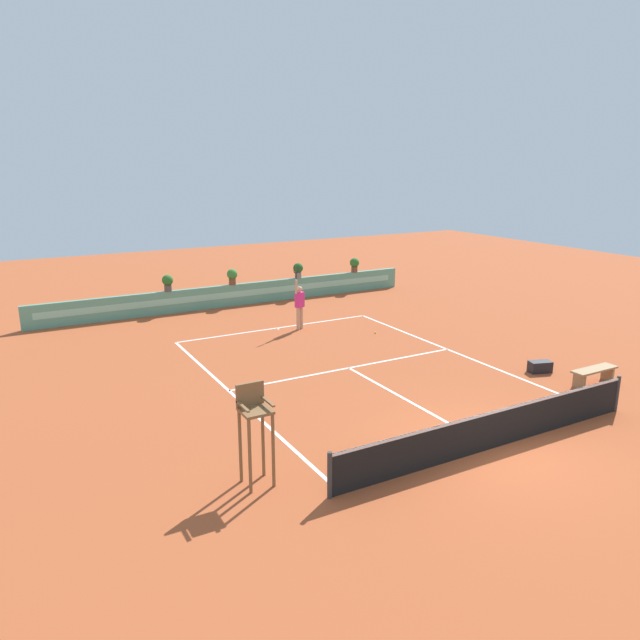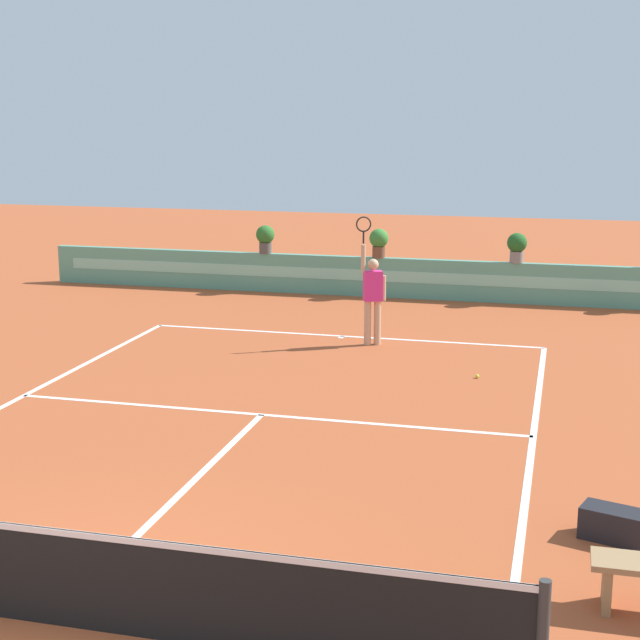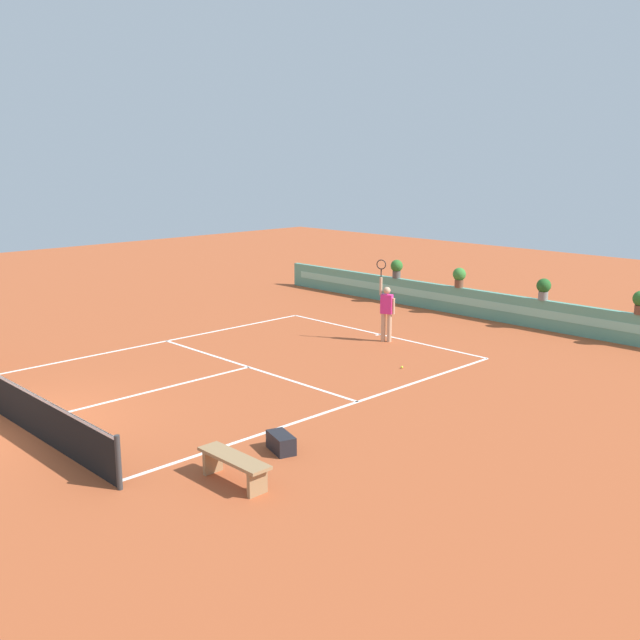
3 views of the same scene
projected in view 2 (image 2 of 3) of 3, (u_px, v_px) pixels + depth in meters
name	position (u px, v px, depth m)	size (l,w,h in m)	color
ground_plane	(253.00, 423.00, 14.50)	(60.00, 60.00, 0.00)	#A84C28
court_lines	(268.00, 409.00, 15.18)	(8.32, 11.94, 0.01)	white
net	(44.00, 572.00, 8.72)	(8.92, 0.10, 1.00)	#333333
back_wall_barrier	(383.00, 277.00, 24.23)	(18.00, 0.21, 1.00)	#599E84
gear_bag	(614.00, 524.00, 10.51)	(0.70, 0.36, 0.36)	black
tennis_player	(372.00, 293.00, 19.13)	(0.58, 0.35, 2.58)	tan
tennis_ball_near_baseline	(477.00, 376.00, 16.92)	(0.07, 0.07, 0.07)	#CCE033
potted_plant_left	(265.00, 237.00, 24.79)	(0.48, 0.48, 0.72)	#514C47
potted_plant_centre	(379.00, 241.00, 24.06)	(0.48, 0.48, 0.72)	brown
potted_plant_right	(517.00, 246.00, 23.24)	(0.48, 0.48, 0.72)	gray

